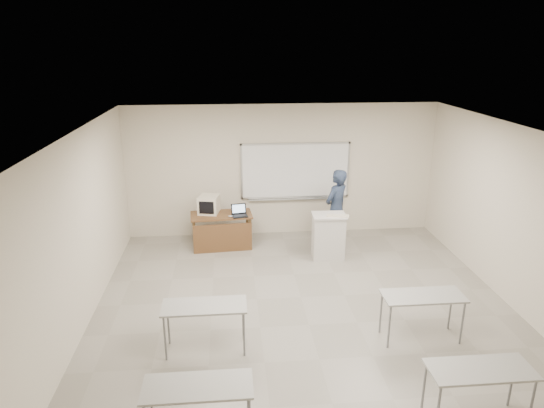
{
  "coord_description": "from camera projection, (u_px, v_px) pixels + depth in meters",
  "views": [
    {
      "loc": [
        -1.19,
        -6.6,
        4.25
      ],
      "look_at": [
        -0.39,
        2.2,
        1.31
      ],
      "focal_mm": 32.0,
      "sensor_mm": 36.0,
      "label": 1
    }
  ],
  "objects": [
    {
      "name": "student_desks",
      "position": [
        327.0,
        337.0,
        6.2
      ],
      "size": [
        4.4,
        2.2,
        0.73
      ],
      "color": "#9B9B96",
      "rests_on": "floor"
    },
    {
      "name": "floor",
      "position": [
        309.0,
        325.0,
        7.69
      ],
      "size": [
        7.0,
        8.0,
        0.01
      ],
      "primitive_type": "cube",
      "color": "gray",
      "rests_on": "ground"
    },
    {
      "name": "crt_monitor",
      "position": [
        209.0,
        204.0,
        10.46
      ],
      "size": [
        0.42,
        0.47,
        0.4
      ],
      "rotation": [
        0.0,
        0.0,
        -0.21
      ],
      "color": "beige",
      "rests_on": "instructor_desk"
    },
    {
      "name": "laptop",
      "position": [
        240.0,
        213.0,
        10.32
      ],
      "size": [
        0.32,
        0.3,
        0.24
      ],
      "rotation": [
        0.0,
        0.0,
        0.16
      ],
      "color": "black",
      "rests_on": "instructor_desk"
    },
    {
      "name": "podium",
      "position": [
        328.0,
        236.0,
        9.97
      ],
      "size": [
        0.68,
        0.49,
        0.95
      ],
      "rotation": [
        0.0,
        0.0,
        -0.04
      ],
      "color": "#B6B4AE",
      "rests_on": "floor"
    },
    {
      "name": "whiteboard",
      "position": [
        295.0,
        171.0,
        10.99
      ],
      "size": [
        2.48,
        0.1,
        1.31
      ],
      "color": "white",
      "rests_on": "floor"
    },
    {
      "name": "instructor_desk",
      "position": [
        221.0,
        226.0,
        10.39
      ],
      "size": [
        1.31,
        0.65,
        0.75
      ],
      "rotation": [
        0.0,
        0.0,
        0.08
      ],
      "color": "brown",
      "rests_on": "floor"
    },
    {
      "name": "presenter",
      "position": [
        336.0,
        209.0,
        10.39
      ],
      "size": [
        0.75,
        0.73,
        1.74
      ],
      "primitive_type": "imported",
      "rotation": [
        0.0,
        0.0,
        3.86
      ],
      "color": "black",
      "rests_on": "floor"
    },
    {
      "name": "mouse",
      "position": [
        231.0,
        216.0,
        10.25
      ],
      "size": [
        0.11,
        0.08,
        0.04
      ],
      "primitive_type": "ellipsoid",
      "rotation": [
        0.0,
        0.0,
        0.2
      ],
      "color": "#9A9BA0",
      "rests_on": "instructor_desk"
    },
    {
      "name": "keyboard",
      "position": [
        338.0,
        216.0,
        9.71
      ],
      "size": [
        0.47,
        0.24,
        0.02
      ],
      "primitive_type": "cube",
      "rotation": [
        0.0,
        0.0,
        -0.22
      ],
      "color": "beige",
      "rests_on": "podium"
    }
  ]
}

